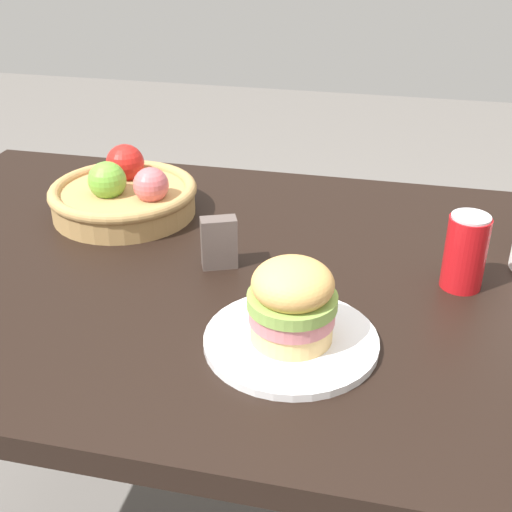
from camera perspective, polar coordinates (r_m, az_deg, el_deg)
dining_table at (r=1.19m, az=-1.95°, el=-5.22°), size 1.40×0.90×0.75m
plate at (r=0.95m, az=3.02°, el=-7.26°), size 0.25×0.25×0.01m
sandwich at (r=0.91m, az=3.13°, el=-3.89°), size 0.13×0.13×0.12m
soda_can at (r=1.10m, az=17.54°, el=0.34°), size 0.07×0.07×0.13m
fruit_basket at (r=1.34m, az=-11.26°, el=5.24°), size 0.29×0.29×0.12m
napkin_holder at (r=1.12m, az=-3.14°, el=1.24°), size 0.07×0.05×0.09m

